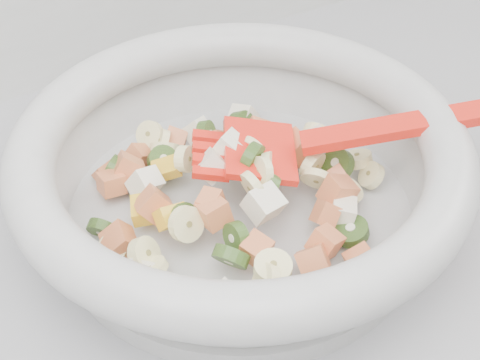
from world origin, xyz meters
TOP-DOWN VIEW (x-y plane):
  - mixing_bowl at (-0.08, 1.45)m, footprint 0.43×0.36m

SIDE VIEW (x-z plane):
  - mixing_bowl at x=-0.08m, z-range 0.90..1.01m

